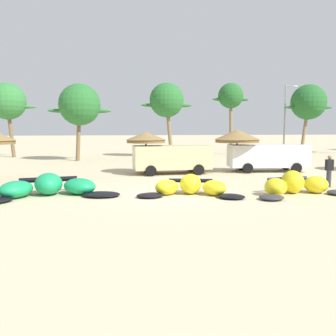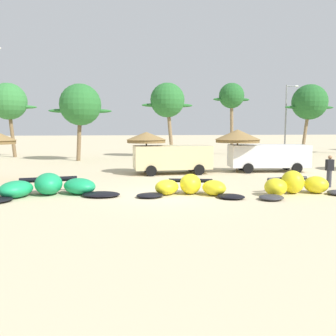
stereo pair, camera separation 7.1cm
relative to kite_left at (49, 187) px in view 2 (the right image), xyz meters
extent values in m
plane|color=beige|center=(5.22, -0.75, -0.38)|extent=(260.00, 260.00, 0.00)
ellipsoid|color=#199E5B|center=(-1.32, -0.21, -0.01)|extent=(1.83, 2.03, 0.73)
ellipsoid|color=#199E5B|center=(-0.05, 0.32, 0.11)|extent=(1.44, 1.83, 0.98)
ellipsoid|color=#199E5B|center=(1.32, 0.18, -0.01)|extent=(2.03, 2.04, 0.73)
ellipsoid|color=black|center=(2.30, -0.57, -0.28)|extent=(1.88, 1.52, 0.20)
cylinder|color=black|center=(-0.13, 0.89, 0.23)|extent=(2.57, 0.61, 0.23)
cube|color=black|center=(-0.02, 0.15, 0.11)|extent=(1.01, 0.73, 0.04)
ellipsoid|color=black|center=(4.39, -1.11, -0.28)|extent=(1.30, 1.09, 0.18)
ellipsoid|color=yellow|center=(5.22, -0.58, -0.04)|extent=(1.53, 1.51, 0.68)
ellipsoid|color=yellow|center=(6.31, -0.57, 0.08)|extent=(1.21, 1.39, 0.91)
ellipsoid|color=yellow|center=(7.28, -1.07, -0.04)|extent=(1.33, 1.47, 0.68)
ellipsoid|color=black|center=(7.77, -1.92, -0.28)|extent=(1.53, 1.46, 0.18)
cylinder|color=black|center=(6.41, -0.16, 0.17)|extent=(2.02, 0.65, 0.18)
cube|color=black|center=(6.28, -0.68, 0.08)|extent=(0.82, 0.59, 0.04)
ellipsoid|color=#333338|center=(9.35, -2.46, -0.27)|extent=(1.43, 1.39, 0.21)
ellipsoid|color=yellow|center=(9.93, -1.64, 0.02)|extent=(1.37, 1.42, 0.79)
ellipsoid|color=yellow|center=(10.96, -1.20, 0.15)|extent=(1.14, 1.23, 1.06)
ellipsoid|color=yellow|center=(12.08, -1.30, 0.02)|extent=(1.47, 1.47, 0.79)
cylinder|color=#333338|center=(10.90, -0.82, 0.25)|extent=(2.09, 0.51, 0.19)
cube|color=#333338|center=(10.98, -1.30, 0.15)|extent=(0.81, 0.51, 0.04)
cylinder|color=brown|center=(5.09, 7.28, 0.73)|extent=(0.10, 0.10, 2.21)
cone|color=olive|center=(5.09, 7.28, 2.10)|extent=(2.65, 2.65, 0.52)
cylinder|color=brown|center=(5.09, 7.28, 1.74)|extent=(2.52, 2.52, 0.20)
cylinder|color=brown|center=(11.18, 6.74, 0.73)|extent=(0.10, 0.10, 2.22)
cone|color=olive|center=(11.18, 6.74, 2.18)|extent=(3.05, 3.05, 0.67)
cylinder|color=brown|center=(11.18, 6.74, 1.74)|extent=(2.90, 2.90, 0.20)
cube|color=white|center=(13.45, 6.85, 0.71)|extent=(5.48, 2.55, 1.50)
cube|color=black|center=(12.01, 7.02, 0.98)|extent=(1.54, 2.05, 0.56)
cylinder|color=black|center=(11.71, 6.07, -0.04)|extent=(0.70, 0.32, 0.68)
cylinder|color=black|center=(11.93, 8.01, -0.04)|extent=(0.70, 0.32, 0.68)
cylinder|color=black|center=(14.97, 5.69, -0.04)|extent=(0.70, 0.32, 0.68)
cylinder|color=black|center=(15.19, 7.63, -0.04)|extent=(0.70, 0.32, 0.68)
cube|color=beige|center=(6.73, 6.77, 0.71)|extent=(5.03, 2.22, 1.50)
cube|color=black|center=(5.37, 6.73, 0.98)|extent=(1.30, 2.07, 0.56)
cylinder|color=black|center=(5.22, 5.69, -0.04)|extent=(0.69, 0.26, 0.68)
cylinder|color=black|center=(5.16, 7.77, -0.04)|extent=(0.69, 0.26, 0.68)
cylinder|color=black|center=(8.30, 5.78, -0.04)|extent=(0.69, 0.26, 0.68)
cylinder|color=black|center=(8.24, 7.85, -0.04)|extent=(0.69, 0.26, 0.68)
cylinder|color=#383842|center=(13.67, 0.15, 0.05)|extent=(0.24, 0.24, 0.85)
cube|color=black|center=(13.67, 0.15, 0.75)|extent=(0.36, 0.22, 0.56)
sphere|color=#9E7051|center=(13.67, 0.15, 1.14)|extent=(0.20, 0.20, 0.20)
cylinder|color=brown|center=(-7.15, 22.59, 2.45)|extent=(0.76, 0.36, 5.67)
sphere|color=#337A38|center=(-7.35, 22.59, 5.28)|extent=(3.69, 3.69, 3.69)
ellipsoid|color=#337A38|center=(-5.87, 22.59, 4.72)|extent=(2.59, 0.50, 0.36)
cylinder|color=brown|center=(-0.01, 17.30, 2.16)|extent=(0.66, 0.36, 5.09)
sphere|color=#286B2D|center=(0.15, 17.30, 4.70)|extent=(3.74, 3.74, 3.74)
ellipsoid|color=#286B2D|center=(-1.35, 17.30, 4.14)|extent=(2.62, 0.50, 0.36)
ellipsoid|color=#286B2D|center=(1.64, 17.30, 4.14)|extent=(2.62, 0.50, 0.36)
cylinder|color=#7F6647|center=(8.76, 19.80, 2.50)|extent=(0.88, 0.36, 5.77)
sphere|color=#286B2D|center=(8.50, 19.80, 5.39)|extent=(3.45, 3.45, 3.45)
ellipsoid|color=#286B2D|center=(7.12, 19.80, 4.87)|extent=(2.42, 0.50, 0.36)
ellipsoid|color=#286B2D|center=(9.88, 19.80, 4.87)|extent=(2.42, 0.50, 0.36)
cylinder|color=#7F6647|center=(16.33, 22.79, 2.91)|extent=(0.54, 0.36, 6.57)
sphere|color=#236028|center=(16.24, 22.79, 6.19)|extent=(2.81, 2.81, 2.81)
ellipsoid|color=#236028|center=(15.12, 22.79, 5.77)|extent=(1.97, 0.50, 0.36)
ellipsoid|color=#236028|center=(17.37, 22.79, 5.77)|extent=(1.97, 0.50, 0.36)
cylinder|color=#7F6647|center=(24.70, 21.65, 2.56)|extent=(1.02, 0.36, 5.89)
sphere|color=#236028|center=(25.03, 21.65, 5.51)|extent=(3.96, 3.96, 3.96)
ellipsoid|color=#236028|center=(23.45, 21.65, 4.91)|extent=(2.77, 0.50, 0.36)
ellipsoid|color=#236028|center=(26.61, 21.65, 4.91)|extent=(2.77, 0.50, 0.36)
cylinder|color=gray|center=(23.47, 24.11, 3.65)|extent=(0.18, 0.18, 8.05)
cylinder|color=gray|center=(24.09, 24.11, 7.52)|extent=(1.24, 0.10, 0.10)
ellipsoid|color=silver|center=(24.72, 24.11, 7.52)|extent=(0.56, 0.24, 0.20)
camera|label=1|loc=(2.65, -16.40, 2.63)|focal=38.54mm
camera|label=2|loc=(2.72, -16.41, 2.63)|focal=38.54mm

